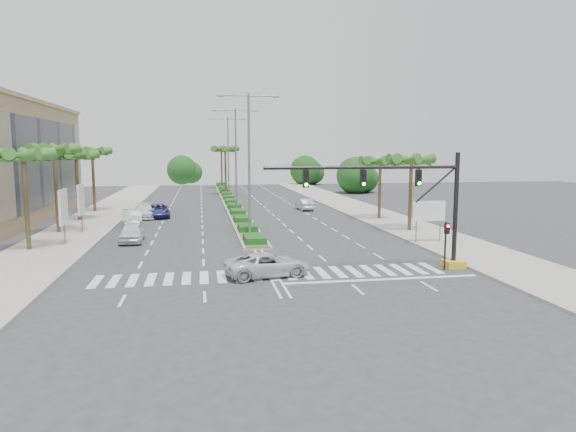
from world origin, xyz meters
name	(u,v)px	position (x,y,z in m)	size (l,w,h in m)	color
ground	(272,275)	(0.00, 0.00, 0.00)	(160.00, 160.00, 0.00)	#333335
footpath_right	(392,221)	(15.20, 20.00, 0.07)	(6.00, 120.00, 0.15)	gray
footpath_left	(80,229)	(-15.20, 20.00, 0.07)	(6.00, 120.00, 0.15)	gray
median	(229,200)	(0.00, 45.00, 0.10)	(2.20, 75.00, 0.20)	gray
median_grass	(229,199)	(0.00, 45.00, 0.22)	(1.80, 75.00, 0.04)	#386121
signal_gantry	(422,214)	(9.27, 0.00, 3.46)	(12.60, 1.20, 7.20)	gold
pedestrian_signal	(446,238)	(10.60, -0.68, 2.04)	(0.28, 0.36, 3.00)	black
direction_sign	(429,213)	(13.50, 7.99, 2.45)	(2.70, 0.11, 3.40)	slate
billboard_near	(63,207)	(-14.50, 12.00, 2.96)	(0.18, 2.10, 4.35)	slate
billboard_far	(81,200)	(-14.50, 18.00, 2.96)	(0.18, 2.10, 4.35)	slate
palm_left_near	(23,159)	(-16.50, 10.00, 6.69)	(4.57, 4.68, 7.55)	brown
palm_left_mid	(54,153)	(-16.50, 18.00, 7.08)	(4.57, 4.68, 7.95)	brown
palm_left_far	(76,158)	(-16.50, 26.00, 6.50)	(4.57, 4.68, 7.35)	brown
palm_left_end	(92,154)	(-16.50, 34.00, 6.88)	(4.57, 4.68, 7.75)	brown
palm_right_near	(411,163)	(14.50, 14.00, 6.20)	(4.57, 4.68, 7.05)	brown
palm_right_far	(380,164)	(14.50, 22.00, 5.91)	(4.57, 4.68, 6.75)	brown
palm_median_a	(225,151)	(0.00, 55.00, 7.17)	(4.57, 4.68, 8.05)	brown
palm_median_b	(221,151)	(0.00, 70.00, 7.17)	(4.57, 4.68, 8.05)	brown
streetlight_near	(249,156)	(0.00, 14.00, 6.81)	(5.10, 0.25, 12.00)	slate
streetlight_mid	(236,155)	(0.00, 30.00, 6.81)	(5.10, 0.25, 12.00)	slate
streetlight_far	(228,154)	(0.00, 46.00, 6.81)	(5.10, 0.25, 12.00)	slate
car_parked_a	(132,232)	(-9.60, 12.78, 0.76)	(1.80, 4.48, 1.53)	silver
car_parked_b	(133,218)	(-10.61, 21.44, 0.83)	(1.75, 5.02, 1.65)	#9F9EA3
car_parked_c	(158,211)	(-8.70, 27.97, 0.72)	(2.38, 5.15, 1.43)	navy
car_parked_d	(144,211)	(-10.15, 27.66, 0.74)	(2.08, 5.11, 1.48)	white
car_crossing	(268,265)	(-0.32, -0.29, 0.69)	(2.30, 4.99, 1.39)	silver
car_right	(304,204)	(8.50, 32.15, 0.70)	(1.47, 4.22, 1.39)	silver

